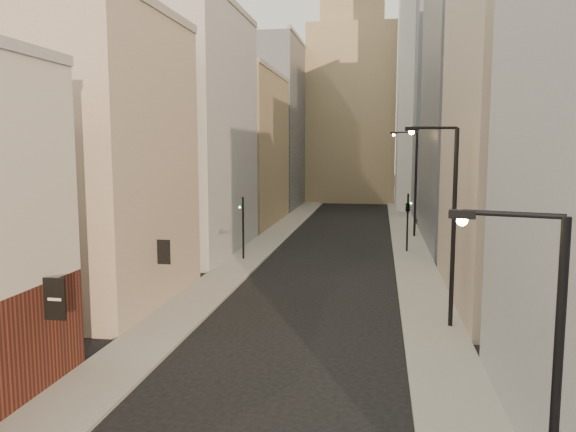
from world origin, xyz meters
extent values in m
cube|color=#9C998D|center=(-6.50, 55.00, 0.07)|extent=(3.00, 140.00, 0.15)
cube|color=#9C998D|center=(6.50, 55.00, 0.07)|extent=(3.00, 140.00, 0.15)
cube|color=black|center=(-7.30, 14.00, 3.60)|extent=(0.80, 0.08, 1.50)
cube|color=black|center=(-7.30, 24.00, 3.40)|extent=(0.70, 0.08, 1.30)
cube|color=tan|center=(-12.00, 26.00, 8.00)|extent=(8.00, 12.00, 16.00)
cube|color=#9E9EA3|center=(-12.00, 42.00, 10.00)|extent=(8.00, 16.00, 20.00)
cube|color=#98805A|center=(-12.00, 60.00, 8.50)|extent=(8.00, 18.00, 17.00)
cube|color=gray|center=(-12.00, 80.00, 12.00)|extent=(8.00, 20.00, 24.00)
cube|color=tan|center=(12.00, 30.00, 10.00)|extent=(8.00, 16.00, 20.00)
cube|color=gray|center=(12.00, 50.00, 13.00)|extent=(8.00, 20.00, 26.00)
cube|color=gray|center=(18.00, 78.00, 25.00)|extent=(20.00, 22.00, 50.00)
cube|color=#98805A|center=(-1.00, 92.00, 14.00)|extent=(14.00, 14.00, 28.00)
cube|color=#98805A|center=(-1.00, 92.00, 31.00)|extent=(10.00, 10.00, 6.00)
cube|color=silver|center=(10.00, 78.00, 17.00)|extent=(8.00, 8.00, 34.00)
cylinder|color=black|center=(6.91, 6.65, 3.83)|extent=(0.17, 0.17, 7.66)
cylinder|color=black|center=(6.09, 6.87, 7.66)|extent=(1.67, 0.55, 0.10)
cube|color=black|center=(5.26, 7.10, 7.62)|extent=(0.50, 0.31, 0.15)
sphere|color=#FEB63F|center=(5.26, 7.10, 7.51)|extent=(0.20, 0.20, 0.20)
cylinder|color=black|center=(7.32, 24.18, 4.87)|extent=(0.22, 0.22, 9.74)
cylinder|color=black|center=(6.26, 23.96, 9.74)|extent=(2.15, 0.57, 0.13)
cube|color=black|center=(5.20, 23.74, 9.69)|extent=(0.63, 0.36, 0.19)
sphere|color=#FEB63F|center=(5.20, 23.74, 9.55)|extent=(0.26, 0.26, 0.26)
cylinder|color=black|center=(7.23, 52.57, 5.14)|extent=(0.23, 0.23, 10.29)
cylinder|color=black|center=(6.12, 52.85, 10.29)|extent=(2.25, 0.69, 0.14)
cube|color=black|center=(5.01, 53.14, 10.23)|extent=(0.67, 0.40, 0.21)
sphere|color=#FEB63F|center=(5.01, 53.14, 10.08)|extent=(0.27, 0.27, 0.27)
cylinder|color=black|center=(-6.71, 38.81, 2.50)|extent=(0.16, 0.16, 5.00)
imported|color=black|center=(-6.71, 38.81, 4.20)|extent=(0.40, 0.40, 1.07)
sphere|color=#19E533|center=(-6.96, 38.81, 4.20)|extent=(0.16, 0.16, 0.16)
cylinder|color=black|center=(6.13, 44.16, 2.50)|extent=(0.16, 0.16, 5.00)
imported|color=black|center=(6.13, 44.16, 4.20)|extent=(0.68, 0.68, 1.57)
sphere|color=#19E533|center=(6.38, 44.16, 4.20)|extent=(0.16, 0.16, 0.16)
camera|label=1|loc=(3.77, -3.40, 8.83)|focal=35.00mm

